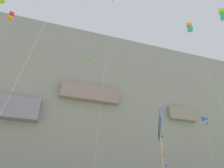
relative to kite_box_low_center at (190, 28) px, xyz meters
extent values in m
cube|color=gray|center=(-5.79, 50.62, 5.91)|extent=(180.00, 27.25, 56.85)
cube|color=gray|center=(-24.23, 36.41, 1.92)|extent=(11.86, 3.20, 5.72)
cube|color=gray|center=(-5.79, 37.06, 9.13)|extent=(16.69, 3.68, 4.84)
cube|color=gray|center=(23.76, 36.71, 6.52)|extent=(9.14, 2.34, 4.09)
cube|color=orange|center=(0.00, 0.02, 0.57)|extent=(0.77, 0.77, 0.40)
cube|color=teal|center=(0.00, 0.02, -0.16)|extent=(0.77, 0.77, 0.40)
cylinder|color=black|center=(0.25, 0.02, 0.21)|extent=(0.02, 0.02, 1.08)
cylinder|color=black|center=(-0.26, 0.02, 0.21)|extent=(0.02, 0.02, 1.08)
cylinder|color=silver|center=(0.13, -1.02, -11.38)|extent=(0.28, 2.10, 22.04)
cube|color=navy|center=(-9.69, -6.11, -15.91)|extent=(0.92, 1.86, 2.02)
cylinder|color=black|center=(-9.69, -6.11, -15.91)|extent=(0.40, 0.13, 1.65)
cube|color=#8CCC33|center=(-9.67, -6.11, -16.67)|extent=(0.05, 0.24, 0.12)
cube|color=orange|center=(-9.67, -6.11, -17.09)|extent=(0.09, 0.24, 0.12)
cube|color=red|center=(-9.74, -6.11, -17.51)|extent=(0.05, 0.24, 0.12)
cube|color=purple|center=(-9.65, -6.11, -17.94)|extent=(0.03, 0.24, 0.12)
cube|color=red|center=(-25.52, 16.37, 12.73)|extent=(0.98, 0.98, 0.57)
cube|color=orange|center=(-25.52, 16.37, 11.67)|extent=(0.98, 0.98, 0.57)
cylinder|color=black|center=(-25.15, 16.37, 12.20)|extent=(0.03, 0.03, 1.55)
cylinder|color=black|center=(-25.89, 16.37, 12.20)|extent=(0.03, 0.03, 1.55)
pyramid|color=#8CCC33|center=(-25.76, 12.60, 10.76)|extent=(1.22, 1.63, 0.25)
cube|color=yellow|center=(-26.24, 12.52, 10.64)|extent=(0.42, 0.12, 0.46)
pyramid|color=blue|center=(7.07, 8.15, -8.63)|extent=(1.86, 1.90, 0.21)
cube|color=purple|center=(6.68, 8.51, -8.80)|extent=(0.36, 0.33, 0.48)
pyramid|color=#8CCC33|center=(-8.69, 20.87, 8.33)|extent=(0.88, 1.19, 0.20)
cube|color=orange|center=(-9.04, 20.93, 8.25)|extent=(0.31, 0.09, 0.34)
cylinder|color=silver|center=(-10.33, 18.06, -7.07)|extent=(2.61, 5.77, 30.65)
cylinder|color=silver|center=(-16.33, -3.91, -9.09)|extent=(2.49, 4.90, 26.61)
cylinder|color=silver|center=(-10.01, 4.09, -6.58)|extent=(2.38, 1.38, 31.63)
cube|color=#8CCC33|center=(8.73, 1.29, 7.91)|extent=(1.28, 1.28, 0.64)
cube|color=teal|center=(8.73, 1.29, 6.74)|extent=(1.28, 1.28, 0.64)
cylinder|color=black|center=(8.32, 1.29, 7.33)|extent=(0.03, 0.03, 1.72)
camera|label=1|loc=(-14.74, -14.58, -19.69)|focal=33.00mm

